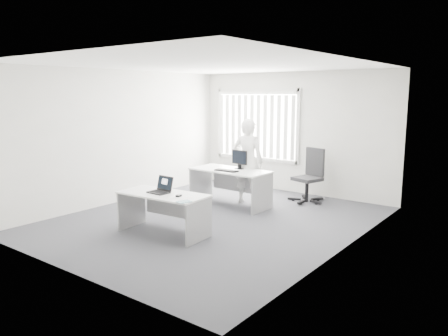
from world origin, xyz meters
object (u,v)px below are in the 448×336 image
Objects in this scene: laptop at (158,185)px; monitor at (240,160)px; desk_near at (163,205)px; person at (248,161)px; desk_far at (230,180)px; office_chair at (309,185)px.

laptop is 0.87× the size of monitor.
laptop is at bearing -160.38° from desk_near.
laptop is at bearing -83.34° from monitor.
laptop is (-0.02, -2.60, -0.08)m from person.
monitor reaches higher than laptop.
person is 5.25× the size of laptop.
desk_far is 0.56m from person.
desk_far is 2.23m from laptop.
desk_far is at bearing -116.21° from office_chair.
office_chair is at bearing -152.15° from person.
monitor is at bearing 54.26° from person.
monitor reaches higher than desk_far.
desk_near is at bearing 76.81° from person.
person reaches higher than monitor.
desk_far is at bearing -114.00° from monitor.
laptop reaches higher than desk_near.
office_chair is 0.64× the size of person.
office_chair is at bearing 51.08° from monitor.
person is 0.22m from monitor.
desk_far is at bearing 92.40° from desk_near.
office_chair is at bearing 49.28° from desk_far.
office_chair is 1.43m from person.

